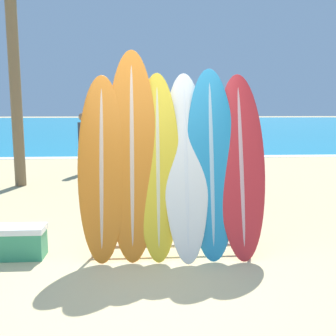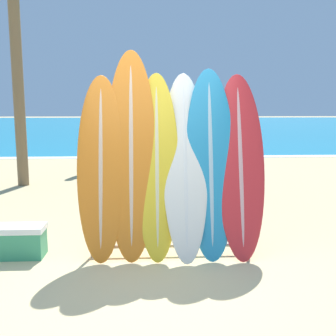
{
  "view_description": "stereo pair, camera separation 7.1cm",
  "coord_description": "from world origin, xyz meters",
  "px_view_note": "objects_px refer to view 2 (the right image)",
  "views": [
    {
      "loc": [
        -0.01,
        -3.8,
        1.79
      ],
      "look_at": [
        0.34,
        1.59,
        0.96
      ],
      "focal_mm": 42.0,
      "sensor_mm": 36.0,
      "label": 1
    },
    {
      "loc": [
        0.06,
        -3.81,
        1.79
      ],
      "look_at": [
        0.34,
        1.59,
        0.96
      ],
      "focal_mm": 42.0,
      "sensor_mm": 36.0,
      "label": 2
    }
  ],
  "objects_px": {
    "surfboard_rack": "(171,215)",
    "surfboard_slot_0": "(101,168)",
    "surfboard_slot_5": "(240,165)",
    "surfboard_slot_4": "(211,163)",
    "surfboard_slot_3": "(185,165)",
    "surfboard_slot_2": "(157,166)",
    "surfboard_slot_1": "(131,154)",
    "person_near_water": "(86,140)",
    "person_mid_beach": "(240,150)",
    "cooler_box": "(19,241)",
    "person_far_left": "(176,135)"
  },
  "relations": [
    {
      "from": "surfboard_slot_4",
      "to": "surfboard_slot_5",
      "type": "xyz_separation_m",
      "value": [
        0.36,
        -0.01,
        -0.03
      ]
    },
    {
      "from": "cooler_box",
      "to": "surfboard_rack",
      "type": "bearing_deg",
      "value": -1.48
    },
    {
      "from": "surfboard_slot_5",
      "to": "person_mid_beach",
      "type": "relative_size",
      "value": 1.28
    },
    {
      "from": "surfboard_slot_3",
      "to": "surfboard_slot_2",
      "type": "bearing_deg",
      "value": -178.53
    },
    {
      "from": "surfboard_slot_1",
      "to": "person_near_water",
      "type": "distance_m",
      "value": 6.4
    },
    {
      "from": "surfboard_rack",
      "to": "surfboard_slot_0",
      "type": "bearing_deg",
      "value": -179.77
    },
    {
      "from": "surfboard_rack",
      "to": "surfboard_slot_5",
      "type": "bearing_deg",
      "value": 1.59
    },
    {
      "from": "surfboard_slot_0",
      "to": "person_mid_beach",
      "type": "distance_m",
      "value": 4.02
    },
    {
      "from": "surfboard_rack",
      "to": "cooler_box",
      "type": "height_order",
      "value": "surfboard_rack"
    },
    {
      "from": "surfboard_slot_5",
      "to": "surfboard_slot_3",
      "type": "bearing_deg",
      "value": 179.69
    },
    {
      "from": "surfboard_slot_5",
      "to": "cooler_box",
      "type": "xyz_separation_m",
      "value": [
        -2.67,
        0.02,
        -0.91
      ]
    },
    {
      "from": "surfboard_slot_0",
      "to": "person_mid_beach",
      "type": "height_order",
      "value": "surfboard_slot_0"
    },
    {
      "from": "person_far_left",
      "to": "surfboard_slot_0",
      "type": "bearing_deg",
      "value": 20.2
    },
    {
      "from": "surfboard_slot_1",
      "to": "surfboard_slot_3",
      "type": "distance_m",
      "value": 0.65
    },
    {
      "from": "person_mid_beach",
      "to": "surfboard_slot_3",
      "type": "bearing_deg",
      "value": -137.98
    },
    {
      "from": "surfboard_slot_5",
      "to": "person_near_water",
      "type": "height_order",
      "value": "surfboard_slot_5"
    },
    {
      "from": "surfboard_slot_3",
      "to": "surfboard_rack",
      "type": "bearing_deg",
      "value": -170.83
    },
    {
      "from": "surfboard_slot_1",
      "to": "surfboard_slot_3",
      "type": "relative_size",
      "value": 1.12
    },
    {
      "from": "surfboard_slot_1",
      "to": "surfboard_slot_5",
      "type": "distance_m",
      "value": 1.31
    },
    {
      "from": "surfboard_slot_1",
      "to": "person_mid_beach",
      "type": "distance_m",
      "value": 3.79
    },
    {
      "from": "cooler_box",
      "to": "surfboard_slot_1",
      "type": "bearing_deg",
      "value": -0.28
    },
    {
      "from": "surfboard_slot_1",
      "to": "surfboard_slot_2",
      "type": "xyz_separation_m",
      "value": [
        0.3,
        -0.02,
        -0.14
      ]
    },
    {
      "from": "surfboard_slot_0",
      "to": "surfboard_slot_2",
      "type": "relative_size",
      "value": 0.99
    },
    {
      "from": "surfboard_slot_0",
      "to": "surfboard_slot_3",
      "type": "height_order",
      "value": "surfboard_slot_3"
    },
    {
      "from": "surfboard_slot_3",
      "to": "person_mid_beach",
      "type": "xyz_separation_m",
      "value": [
        1.41,
        3.19,
        -0.17
      ]
    },
    {
      "from": "surfboard_slot_3",
      "to": "surfboard_slot_4",
      "type": "height_order",
      "value": "surfboard_slot_4"
    },
    {
      "from": "person_near_water",
      "to": "surfboard_slot_4",
      "type": "bearing_deg",
      "value": 70.55
    },
    {
      "from": "surfboard_slot_1",
      "to": "surfboard_slot_4",
      "type": "distance_m",
      "value": 0.95
    },
    {
      "from": "surfboard_slot_3",
      "to": "person_near_water",
      "type": "xyz_separation_m",
      "value": [
        -2.13,
        6.23,
        -0.21
      ]
    },
    {
      "from": "person_mid_beach",
      "to": "person_far_left",
      "type": "distance_m",
      "value": 5.42
    },
    {
      "from": "surfboard_rack",
      "to": "surfboard_slot_4",
      "type": "relative_size",
      "value": 0.86
    },
    {
      "from": "surfboard_rack",
      "to": "person_far_left",
      "type": "height_order",
      "value": "person_far_left"
    },
    {
      "from": "surfboard_slot_4",
      "to": "cooler_box",
      "type": "height_order",
      "value": "surfboard_slot_4"
    },
    {
      "from": "surfboard_rack",
      "to": "person_mid_beach",
      "type": "bearing_deg",
      "value": 63.91
    },
    {
      "from": "surfboard_rack",
      "to": "surfboard_slot_0",
      "type": "xyz_separation_m",
      "value": [
        -0.83,
        -0.0,
        0.59
      ]
    },
    {
      "from": "surfboard_slot_5",
      "to": "surfboard_slot_1",
      "type": "bearing_deg",
      "value": 179.22
    },
    {
      "from": "surfboard_slot_0",
      "to": "surfboard_slot_3",
      "type": "distance_m",
      "value": 1.0
    },
    {
      "from": "surfboard_slot_0",
      "to": "surfboard_slot_3",
      "type": "bearing_deg",
      "value": 1.73
    },
    {
      "from": "surfboard_slot_0",
      "to": "cooler_box",
      "type": "relative_size",
      "value": 3.51
    },
    {
      "from": "surfboard_slot_4",
      "to": "person_far_left",
      "type": "relative_size",
      "value": 1.39
    },
    {
      "from": "surfboard_slot_4",
      "to": "surfboard_rack",
      "type": "bearing_deg",
      "value": -176.54
    },
    {
      "from": "person_near_water",
      "to": "person_mid_beach",
      "type": "height_order",
      "value": "person_mid_beach"
    },
    {
      "from": "surfboard_slot_5",
      "to": "person_far_left",
      "type": "distance_m",
      "value": 8.54
    },
    {
      "from": "surfboard_slot_2",
      "to": "person_far_left",
      "type": "distance_m",
      "value": 8.58
    },
    {
      "from": "surfboard_slot_1",
      "to": "surfboard_slot_2",
      "type": "relative_size",
      "value": 1.12
    },
    {
      "from": "surfboard_rack",
      "to": "surfboard_slot_2",
      "type": "distance_m",
      "value": 0.63
    },
    {
      "from": "surfboard_slot_0",
      "to": "surfboard_slot_1",
      "type": "relative_size",
      "value": 0.88
    },
    {
      "from": "surfboard_rack",
      "to": "person_mid_beach",
      "type": "height_order",
      "value": "person_mid_beach"
    },
    {
      "from": "surfboard_slot_0",
      "to": "surfboard_slot_5",
      "type": "xyz_separation_m",
      "value": [
        1.66,
        0.03,
        0.01
      ]
    },
    {
      "from": "surfboard_slot_5",
      "to": "surfboard_slot_2",
      "type": "bearing_deg",
      "value": -179.71
    }
  ]
}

